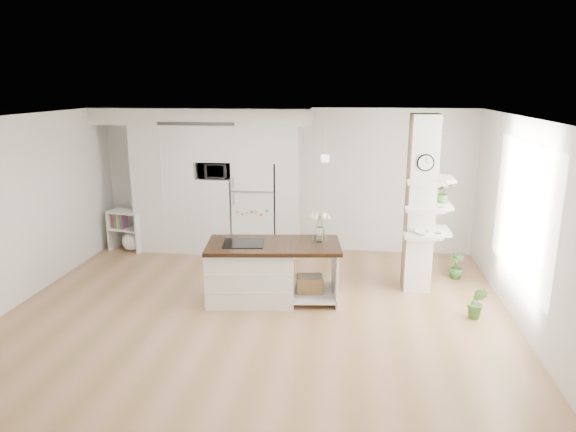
# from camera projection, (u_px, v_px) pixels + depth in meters

# --- Properties ---
(floor) EXTENTS (7.00, 6.00, 0.01)m
(floor) POSITION_uv_depth(u_px,v_px,m) (258.00, 313.00, 7.20)
(floor) COLOR #AB7D5D
(floor) RESTS_ON ground
(room) EXTENTS (7.04, 6.04, 2.72)m
(room) POSITION_uv_depth(u_px,v_px,m) (255.00, 183.00, 6.74)
(room) COLOR white
(room) RESTS_ON ground
(cabinet_wall) EXTENTS (4.00, 0.71, 2.70)m
(cabinet_wall) POSITION_uv_depth(u_px,v_px,m) (206.00, 173.00, 9.57)
(cabinet_wall) COLOR white
(cabinet_wall) RESTS_ON floor
(refrigerator) EXTENTS (0.78, 0.69, 1.75)m
(refrigerator) POSITION_uv_depth(u_px,v_px,m) (256.00, 207.00, 9.63)
(refrigerator) COLOR white
(refrigerator) RESTS_ON floor
(column) EXTENTS (0.69, 0.90, 2.70)m
(column) POSITION_uv_depth(u_px,v_px,m) (427.00, 206.00, 7.66)
(column) COLOR silver
(column) RESTS_ON floor
(window) EXTENTS (0.00, 2.40, 2.40)m
(window) POSITION_uv_depth(u_px,v_px,m) (522.00, 212.00, 6.69)
(window) COLOR white
(window) RESTS_ON room
(pendant_light) EXTENTS (0.12, 0.12, 0.10)m
(pendant_light) POSITION_uv_depth(u_px,v_px,m) (387.00, 164.00, 6.61)
(pendant_light) COLOR white
(pendant_light) RESTS_ON room
(kitchen_island) EXTENTS (2.03, 1.15, 1.44)m
(kitchen_island) POSITION_uv_depth(u_px,v_px,m) (259.00, 270.00, 7.55)
(kitchen_island) COLOR white
(kitchen_island) RESTS_ON floor
(bookshelf) EXTENTS (0.71, 0.49, 0.78)m
(bookshelf) POSITION_uv_depth(u_px,v_px,m) (129.00, 233.00, 9.85)
(bookshelf) COLOR white
(bookshelf) RESTS_ON floor
(floor_plant_a) EXTENTS (0.32, 0.28, 0.47)m
(floor_plant_a) POSITION_uv_depth(u_px,v_px,m) (477.00, 303.00, 6.96)
(floor_plant_a) COLOR #3D6D2B
(floor_plant_a) RESTS_ON floor
(floor_plant_b) EXTENTS (0.32, 0.32, 0.43)m
(floor_plant_b) POSITION_uv_depth(u_px,v_px,m) (456.00, 266.00, 8.44)
(floor_plant_b) COLOR #3D6D2B
(floor_plant_b) RESTS_ON floor
(microwave) EXTENTS (0.54, 0.37, 0.30)m
(microwave) POSITION_uv_depth(u_px,v_px,m) (215.00, 170.00, 9.49)
(microwave) COLOR #2D2D2D
(microwave) RESTS_ON cabinet_wall
(shelf_plant) EXTENTS (0.27, 0.23, 0.30)m
(shelf_plant) POSITION_uv_depth(u_px,v_px,m) (443.00, 193.00, 7.75)
(shelf_plant) COLOR #3D6D2B
(shelf_plant) RESTS_ON column
(decor_bowl) EXTENTS (0.22, 0.22, 0.05)m
(decor_bowl) POSITION_uv_depth(u_px,v_px,m) (422.00, 232.00, 7.53)
(decor_bowl) COLOR white
(decor_bowl) RESTS_ON column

